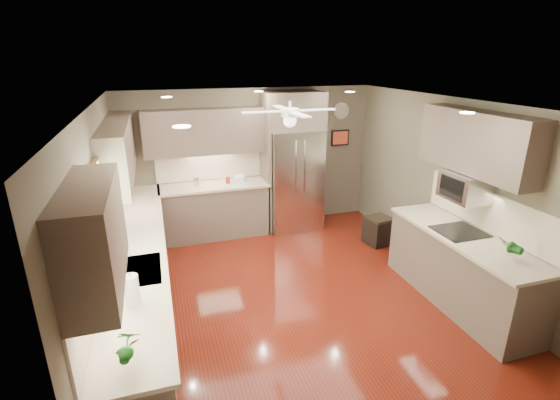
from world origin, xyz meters
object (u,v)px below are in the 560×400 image
potted_plant_left (128,345)px  stool (378,230)px  microwave (465,186)px  potted_plant_right (509,246)px  bowl (240,181)px  paper_towel (132,291)px  soap_bottle (120,253)px  refrigerator (293,165)px  canister_b (197,182)px  canister_d (228,180)px

potted_plant_left → stool: size_ratio=0.71×
microwave → potted_plant_right: bearing=-97.5°
potted_plant_right → stool: size_ratio=0.63×
bowl → paper_towel: bearing=-116.6°
soap_bottle → stool: (3.92, 1.26, -0.79)m
refrigerator → paper_towel: size_ratio=7.48×
refrigerator → bowl: bearing=178.2°
canister_b → paper_towel: (-0.94, -3.36, 0.07)m
paper_towel → microwave: bearing=8.6°
canister_b → refrigerator: bearing=-2.0°
potted_plant_right → paper_towel: bearing=175.8°
bowl → stool: 2.51m
soap_bottle → paper_towel: paper_towel is taller
canister_b → potted_plant_right: 4.66m
potted_plant_left → paper_towel: size_ratio=1.02×
canister_b → stool: 3.17m
soap_bottle → paper_towel: 0.94m
potted_plant_right → bowl: 4.22m
canister_d → potted_plant_right: size_ratio=0.37×
soap_bottle → bowl: 3.02m
potted_plant_right → refrigerator: bearing=108.6°
microwave → paper_towel: microwave is taller
microwave → soap_bottle: bearing=175.4°
microwave → refrigerator: bearing=116.1°
canister_d → potted_plant_left: bearing=-109.6°
canister_d → refrigerator: bearing=-1.3°
bowl → refrigerator: (0.96, -0.03, 0.22)m
stool → microwave: bearing=-83.4°
refrigerator → microwave: size_ratio=4.45×
canister_b → stool: (2.84, -1.18, -0.77)m
canister_d → stool: 2.70m
potted_plant_right → stool: (-0.07, 2.46, -0.85)m
canister_d → bowl: size_ratio=0.45×
bowl → paper_towel: paper_towel is taller
potted_plant_left → paper_towel: bearing=89.9°
potted_plant_left → refrigerator: (2.63, 4.06, 0.08)m
canister_b → refrigerator: (1.70, -0.06, 0.18)m
potted_plant_left → canister_b: bearing=77.2°
potted_plant_right → stool: potted_plant_right is taller
refrigerator → microwave: (1.33, -2.71, 0.29)m
microwave → stool: 2.02m
refrigerator → paper_towel: (-2.63, -3.30, -0.11)m
soap_bottle → refrigerator: (2.78, 2.38, 0.16)m
refrigerator → canister_b: bearing=178.0°
potted_plant_right → stool: 2.61m
canister_b → bowl: size_ratio=0.64×
canister_b → microwave: 4.12m
canister_b → potted_plant_right: (2.91, -3.65, 0.08)m
canister_d → microwave: 3.74m
soap_bottle → potted_plant_right: 4.17m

